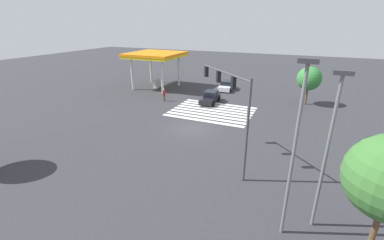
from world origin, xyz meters
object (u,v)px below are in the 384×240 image
traffic_signal_mast (231,98)px  pedestrian (164,94)px  car_1 (210,98)px  street_light_pole_a (296,141)px  car_0 (227,86)px  tree_corner_c (309,79)px  street_light_pole_b (329,141)px

traffic_signal_mast → pedestrian: bearing=0.1°
traffic_signal_mast → car_1: traffic_signal_mast is taller
traffic_signal_mast → street_light_pole_a: (-4.51, 5.41, -0.02)m
car_0 → pedestrian: bearing=-36.6°
pedestrian → tree_corner_c: size_ratio=0.35×
car_0 → traffic_signal_mast: bearing=12.8°
pedestrian → car_1: bearing=62.4°
traffic_signal_mast → pedestrian: traffic_signal_mast is taller
car_1 → pedestrian: (6.01, 1.90, 0.28)m
street_light_pole_b → tree_corner_c: (0.91, -23.11, -1.51)m
pedestrian → street_light_pole_a: (-17.22, 18.10, 4.26)m
traffic_signal_mast → street_light_pole_b: street_light_pole_b is taller
street_light_pole_b → street_light_pole_a: bearing=40.3°
traffic_signal_mast → car_0: bearing=-28.2°
car_1 → street_light_pole_b: street_light_pole_b is taller
street_light_pole_b → tree_corner_c: street_light_pole_b is taller
traffic_signal_mast → car_1: (6.70, -14.58, -4.55)m
street_light_pole_b → car_1: bearing=-56.1°
street_light_pole_a → street_light_pole_b: size_ratio=1.07×
street_light_pole_b → tree_corner_c: bearing=-87.8°
car_0 → car_1: (0.01, 7.51, 0.03)m
traffic_signal_mast → car_0: traffic_signal_mast is taller
car_1 → pedestrian: 6.31m
traffic_signal_mast → pedestrian: 18.46m
street_light_pole_a → car_0: bearing=-67.9°
street_light_pole_a → tree_corner_c: 24.39m
car_0 → street_light_pole_a: 30.05m
pedestrian → tree_corner_c: bearing=64.2°
traffic_signal_mast → tree_corner_c: traffic_signal_mast is taller
car_1 → tree_corner_c: tree_corner_c is taller
traffic_signal_mast → street_light_pole_b: bearing=-170.2°
pedestrian → tree_corner_c: 18.96m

